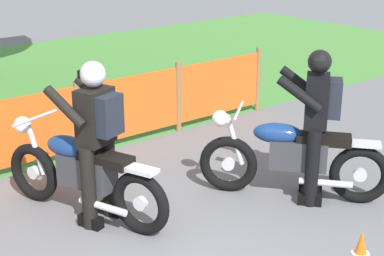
# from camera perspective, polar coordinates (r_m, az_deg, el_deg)

# --- Properties ---
(barrier_fence) EXTENTS (8.20, 0.08, 1.05)m
(barrier_fence) POSITION_cam_1_polar(r_m,az_deg,el_deg) (7.36, -16.53, -0.35)
(barrier_fence) COLOR olive
(barrier_fence) RESTS_ON ground
(motorcycle_lead) EXTENTS (0.92, 2.02, 1.00)m
(motorcycle_lead) POSITION_cam_1_polar(r_m,az_deg,el_deg) (6.16, -10.66, -4.35)
(motorcycle_lead) COLOR black
(motorcycle_lead) RESTS_ON ground
(motorcycle_trailing) EXTENTS (1.42, 1.71, 1.00)m
(motorcycle_trailing) POSITION_cam_1_polar(r_m,az_deg,el_deg) (6.56, 9.73, -2.75)
(motorcycle_trailing) COLOR black
(motorcycle_trailing) RESTS_ON ground
(rider_lead) EXTENTS (0.67, 0.77, 1.69)m
(rider_lead) POSITION_cam_1_polar(r_m,az_deg,el_deg) (5.85, -9.24, -0.63)
(rider_lead) COLOR black
(rider_lead) RESTS_ON ground
(rider_trailing) EXTENTS (0.74, 0.78, 1.69)m
(rider_trailing) POSITION_cam_1_polar(r_m,az_deg,el_deg) (6.40, 12.02, 0.98)
(rider_trailing) COLOR black
(rider_trailing) RESTS_ON ground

